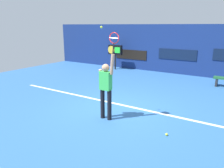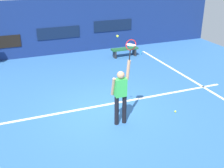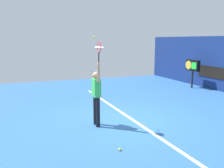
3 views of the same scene
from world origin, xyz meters
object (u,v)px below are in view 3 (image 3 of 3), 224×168
Objects in this scene: tennis_racket at (99,48)px; spare_ball at (120,149)px; tennis_ball at (94,37)px; tennis_player at (97,94)px; scoreboard_clock at (193,66)px.

spare_ball is at bearing -1.56° from tennis_racket.
tennis_player is at bearing 9.39° from tennis_ball.
tennis_racket is 9.04× the size of spare_ball.
tennis_ball reaches higher than tennis_racket.
spare_ball is (1.65, -0.05, -2.36)m from tennis_racket.
tennis_player is at bearing -59.86° from scoreboard_clock.
tennis_player is at bearing 178.54° from spare_ball.
scoreboard_clock is at bearing 121.87° from tennis_racket.
tennis_racket is 0.51m from tennis_ball.
tennis_racket is (0.28, -0.00, 1.39)m from tennis_player.
tennis_racket reaches higher than spare_ball.
scoreboard_clock is (-3.85, 6.85, -1.52)m from tennis_ball.
scoreboard_clock is at bearing 120.14° from tennis_player.
tennis_ball is 3.38m from spare_ball.
tennis_racket reaches higher than tennis_player.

